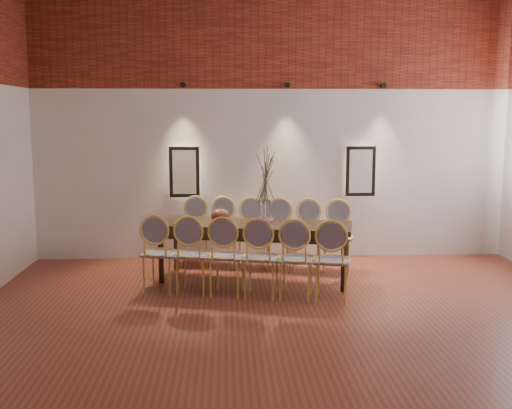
{
  "coord_description": "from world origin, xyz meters",
  "views": [
    {
      "loc": [
        -0.69,
        -5.32,
        2.1
      ],
      "look_at": [
        -0.33,
        1.81,
        1.05
      ],
      "focal_mm": 42.0,
      "sensor_mm": 36.0,
      "label": 1
    }
  ],
  "objects_px": {
    "dining_table": "(254,252)",
    "chair_near_d": "(261,257)",
    "chair_far_d": "(278,235)",
    "book": "(263,221)",
    "chair_near_c": "(227,256)",
    "chair_far_a": "(192,232)",
    "chair_far_e": "(307,236)",
    "chair_near_e": "(296,259)",
    "vase": "(265,212)",
    "chair_near_a": "(161,253)",
    "chair_far_b": "(220,233)",
    "chair_near_f": "(332,260)",
    "chair_far_c": "(249,234)",
    "bowl": "(220,216)",
    "chair_far_f": "(337,237)",
    "chair_near_b": "(194,254)"
  },
  "relations": [
    {
      "from": "chair_near_d",
      "to": "chair_far_d",
      "type": "relative_size",
      "value": 1.0
    },
    {
      "from": "chair_near_d",
      "to": "chair_far_b",
      "type": "height_order",
      "value": "same"
    },
    {
      "from": "chair_far_d",
      "to": "book",
      "type": "relative_size",
      "value": 3.62
    },
    {
      "from": "chair_near_e",
      "to": "chair_far_d",
      "type": "xyz_separation_m",
      "value": [
        -0.09,
        1.41,
        0.0
      ]
    },
    {
      "from": "chair_near_a",
      "to": "chair_far_a",
      "type": "xyz_separation_m",
      "value": [
        0.31,
        1.32,
        0.0
      ]
    },
    {
      "from": "book",
      "to": "chair_far_c",
      "type": "bearing_deg",
      "value": 104.04
    },
    {
      "from": "chair_near_c",
      "to": "chair_far_e",
      "type": "xyz_separation_m",
      "value": [
        1.11,
        1.13,
        0.0
      ]
    },
    {
      "from": "chair_far_b",
      "to": "chair_far_f",
      "type": "xyz_separation_m",
      "value": [
        1.6,
        -0.37,
        0.0
      ]
    },
    {
      "from": "dining_table",
      "to": "bowl",
      "type": "distance_m",
      "value": 0.64
    },
    {
      "from": "vase",
      "to": "bowl",
      "type": "xyz_separation_m",
      "value": [
        -0.58,
        0.08,
        -0.06
      ]
    },
    {
      "from": "vase",
      "to": "chair_near_c",
      "type": "bearing_deg",
      "value": -130.35
    },
    {
      "from": "chair_far_b",
      "to": "chair_far_f",
      "type": "height_order",
      "value": "same"
    },
    {
      "from": "chair_near_f",
      "to": "chair_far_c",
      "type": "xyz_separation_m",
      "value": [
        -0.89,
        1.6,
        0.0
      ]
    },
    {
      "from": "dining_table",
      "to": "chair_near_d",
      "type": "height_order",
      "value": "chair_near_d"
    },
    {
      "from": "chair_near_a",
      "to": "chair_near_b",
      "type": "xyz_separation_m",
      "value": [
        0.4,
        -0.09,
        0.0
      ]
    },
    {
      "from": "chair_near_e",
      "to": "chair_near_f",
      "type": "relative_size",
      "value": 1.0
    },
    {
      "from": "chair_near_e",
      "to": "bowl",
      "type": "bearing_deg",
      "value": 149.29
    },
    {
      "from": "chair_near_b",
      "to": "chair_near_d",
      "type": "distance_m",
      "value": 0.82
    },
    {
      "from": "chair_far_c",
      "to": "bowl",
      "type": "height_order",
      "value": "chair_far_c"
    },
    {
      "from": "bowl",
      "to": "chair_near_d",
      "type": "bearing_deg",
      "value": -57.37
    },
    {
      "from": "chair_far_e",
      "to": "vase",
      "type": "bearing_deg",
      "value": 54.95
    },
    {
      "from": "chair_far_a",
      "to": "chair_far_c",
      "type": "xyz_separation_m",
      "value": [
        0.8,
        -0.19,
        0.0
      ]
    },
    {
      "from": "chair_near_f",
      "to": "chair_far_f",
      "type": "relative_size",
      "value": 1.0
    },
    {
      "from": "chair_far_b",
      "to": "dining_table",
      "type": "bearing_deg",
      "value": 132.36
    },
    {
      "from": "chair_near_e",
      "to": "chair_far_d",
      "type": "distance_m",
      "value": 1.41
    },
    {
      "from": "chair_near_f",
      "to": "chair_far_e",
      "type": "xyz_separation_m",
      "value": [
        -0.09,
        1.41,
        0.0
      ]
    },
    {
      "from": "dining_table",
      "to": "chair_far_a",
      "type": "bearing_deg",
      "value": 146.65
    },
    {
      "from": "dining_table",
      "to": "bowl",
      "type": "xyz_separation_m",
      "value": [
        -0.44,
        0.05,
        0.46
      ]
    },
    {
      "from": "chair_far_a",
      "to": "book",
      "type": "distance_m",
      "value": 1.29
    },
    {
      "from": "chair_near_c",
      "to": "chair_far_d",
      "type": "relative_size",
      "value": 1.0
    },
    {
      "from": "chair_near_f",
      "to": "chair_far_b",
      "type": "xyz_separation_m",
      "value": [
        -1.29,
        1.69,
        0.0
      ]
    },
    {
      "from": "chair_near_b",
      "to": "chair_far_f",
      "type": "bearing_deg",
      "value": 39.44
    },
    {
      "from": "dining_table",
      "to": "chair_near_c",
      "type": "xyz_separation_m",
      "value": [
        -0.35,
        -0.61,
        0.09
      ]
    },
    {
      "from": "chair_near_f",
      "to": "vase",
      "type": "distance_m",
      "value": 1.19
    },
    {
      "from": "chair_near_c",
      "to": "chair_near_d",
      "type": "height_order",
      "value": "same"
    },
    {
      "from": "chair_near_a",
      "to": "chair_far_b",
      "type": "xyz_separation_m",
      "value": [
        0.71,
        1.22,
        0.0
      ]
    },
    {
      "from": "chair_far_e",
      "to": "book",
      "type": "xyz_separation_m",
      "value": [
        -0.65,
        -0.43,
        0.3
      ]
    },
    {
      "from": "chair_near_b",
      "to": "chair_far_f",
      "type": "distance_m",
      "value": 2.13
    },
    {
      "from": "chair_far_b",
      "to": "chair_near_f",
      "type": "bearing_deg",
      "value": 140.56
    },
    {
      "from": "chair_near_c",
      "to": "chair_near_d",
      "type": "xyz_separation_m",
      "value": [
        0.4,
        -0.09,
        0.0
      ]
    },
    {
      "from": "dining_table",
      "to": "chair_far_f",
      "type": "bearing_deg",
      "value": 33.35
    },
    {
      "from": "chair_near_a",
      "to": "chair_near_b",
      "type": "distance_m",
      "value": 0.41
    },
    {
      "from": "chair_near_a",
      "to": "chair_far_a",
      "type": "distance_m",
      "value": 1.35
    },
    {
      "from": "chair_far_a",
      "to": "chair_far_e",
      "type": "xyz_separation_m",
      "value": [
        1.6,
        -0.37,
        0.0
      ]
    },
    {
      "from": "chair_far_e",
      "to": "chair_far_b",
      "type": "bearing_deg",
      "value": -0.0
    },
    {
      "from": "chair_near_d",
      "to": "chair_far_a",
      "type": "height_order",
      "value": "same"
    },
    {
      "from": "chair_near_a",
      "to": "dining_table",
      "type": "bearing_deg",
      "value": 33.35
    },
    {
      "from": "book",
      "to": "vase",
      "type": "bearing_deg",
      "value": -75.72
    },
    {
      "from": "dining_table",
      "to": "chair_near_d",
      "type": "xyz_separation_m",
      "value": [
        0.05,
        -0.71,
        0.09
      ]
    },
    {
      "from": "chair_far_f",
      "to": "bowl",
      "type": "distance_m",
      "value": 1.68
    }
  ]
}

